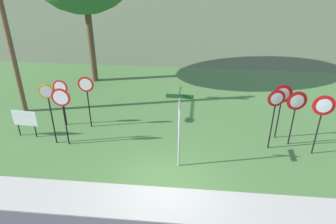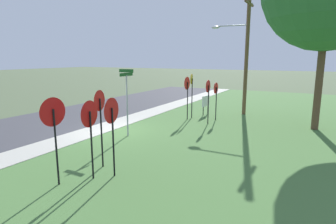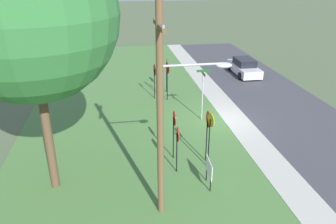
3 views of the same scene
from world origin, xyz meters
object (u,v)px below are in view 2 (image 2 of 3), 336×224
utility_pole (244,48)px  stop_sign_near_left (216,93)px  stop_sign_near_right (208,92)px  yield_sign_near_right (111,118)px  yield_sign_far_left (53,120)px  street_name_post (127,97)px  stop_sign_far_center (192,87)px  stop_sign_far_left (187,88)px  notice_board (206,102)px  yield_sign_near_left (89,121)px  yield_sign_far_right (100,110)px

utility_pole → stop_sign_near_left: bearing=-20.0°
stop_sign_near_right → yield_sign_near_right: yield_sign_near_right is taller
yield_sign_far_left → street_name_post: bearing=-160.9°
stop_sign_near_left → stop_sign_far_center: size_ratio=0.83×
stop_sign_far_left → utility_pole: 4.80m
yield_sign_far_left → notice_board: (-12.08, 0.14, -1.13)m
yield_sign_near_left → yield_sign_near_right: bearing=128.8°
stop_sign_near_left → yield_sign_near_left: (9.97, -0.65, 0.21)m
stop_sign_near_right → notice_board: 2.89m
yield_sign_near_left → yield_sign_far_left: yield_sign_far_left is taller
stop_sign_far_center → notice_board: size_ratio=2.19×
street_name_post → stop_sign_far_left: bearing=169.7°
stop_sign_near_left → stop_sign_near_right: (1.21, -0.06, 0.18)m
yield_sign_near_right → yield_sign_far_right: size_ratio=0.95×
stop_sign_far_left → yield_sign_far_left: size_ratio=0.99×
stop_sign_far_center → yield_sign_near_right: (9.36, 1.33, -0.06)m
stop_sign_near_right → notice_board: bearing=-157.7°
yield_sign_near_left → utility_pole: utility_pole is taller
stop_sign_near_left → notice_board: bearing=-137.4°
stop_sign_near_left → yield_sign_far_right: (9.06, -1.03, 0.36)m
notice_board → stop_sign_near_left: bearing=43.5°
yield_sign_near_right → utility_pole: (-12.07, 1.12, 2.46)m
notice_board → yield_sign_near_left: bearing=5.4°
stop_sign_far_left → yield_sign_far_right: yield_sign_far_right is taller
stop_sign_near_left → street_name_post: bearing=-23.0°
stop_sign_near_right → utility_pole: (-3.78, 1.00, 2.55)m
yield_sign_near_right → yield_sign_near_left: bearing=-50.4°
stop_sign_near_left → yield_sign_far_left: 10.85m
stop_sign_far_left → yield_sign_near_left: (9.26, 0.93, -0.06)m
stop_sign_near_left → yield_sign_far_left: (10.77, -1.25, 0.34)m
utility_pole → yield_sign_near_left: bearing=-7.2°
yield_sign_far_left → street_name_post: (-5.33, -1.31, -0.08)m
stop_sign_near_left → stop_sign_far_left: stop_sign_far_left is taller
yield_sign_near_right → yield_sign_far_left: bearing=-45.8°
utility_pole → notice_board: 4.26m
yield_sign_far_left → utility_pole: 13.73m
stop_sign_near_left → yield_sign_near_left: bearing=-1.5°
yield_sign_near_left → street_name_post: (-4.53, -1.92, 0.04)m
notice_board → yield_sign_near_right: bearing=8.0°
utility_pole → stop_sign_near_right: bearing=-14.8°
street_name_post → utility_pole: (-8.01, 3.50, 2.47)m
stop_sign_near_right → yield_sign_far_right: (7.86, -0.97, 0.18)m
stop_sign_far_center → street_name_post: size_ratio=0.86×
stop_sign_far_center → utility_pole: bearing=127.8°
yield_sign_near_left → yield_sign_near_right: (-0.47, 0.46, 0.05)m
yield_sign_near_left → street_name_post: bearing=-163.7°
yield_sign_far_left → street_name_post: street_name_post is taller
stop_sign_near_right → yield_sign_near_left: bearing=-4.3°
yield_sign_far_left → yield_sign_far_right: bearing=177.9°
yield_sign_near_right → yield_sign_far_left: size_ratio=0.96×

